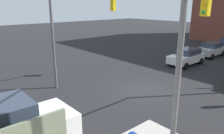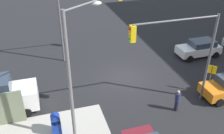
{
  "view_description": "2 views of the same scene",
  "coord_description": "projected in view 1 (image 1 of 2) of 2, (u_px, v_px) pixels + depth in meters",
  "views": [
    {
      "loc": [
        11.28,
        9.49,
        5.87
      ],
      "look_at": [
        1.5,
        -1.73,
        1.6
      ],
      "focal_mm": 35.0,
      "sensor_mm": 36.0,
      "label": 1
    },
    {
      "loc": [
        6.29,
        17.02,
        11.28
      ],
      "look_at": [
        1.29,
        0.67,
        1.58
      ],
      "focal_mm": 40.0,
      "sensor_mm": 36.0,
      "label": 2
    }
  ],
  "objects": [
    {
      "name": "sedan_silver",
      "position": [
        211.0,
        49.0,
        25.53
      ],
      "size": [
        4.01,
        2.02,
        1.62
      ],
      "color": "#B7BABF",
      "rests_on": "ground"
    },
    {
      "name": "street_lamp_corner",
      "position": [
        180.0,
        41.0,
        7.18
      ],
      "size": [
        2.3,
        1.71,
        8.0
      ],
      "color": "slate",
      "rests_on": "ground"
    },
    {
      "name": "ground_plane",
      "position": [
        144.0,
        90.0,
        15.61
      ],
      "size": [
        120.0,
        120.0,
        0.0
      ],
      "primitive_type": "plane",
      "color": "black"
    },
    {
      "name": "hatchback_white",
      "position": [
        186.0,
        57.0,
        21.89
      ],
      "size": [
        4.21,
        2.02,
        1.62
      ],
      "color": "white",
      "rests_on": "ground"
    },
    {
      "name": "traffic_signal_se_corner",
      "position": [
        80.0,
        22.0,
        16.18
      ],
      "size": [
        5.9,
        0.36,
        6.5
      ],
      "color": "#59595B",
      "rests_on": "ground"
    }
  ]
}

